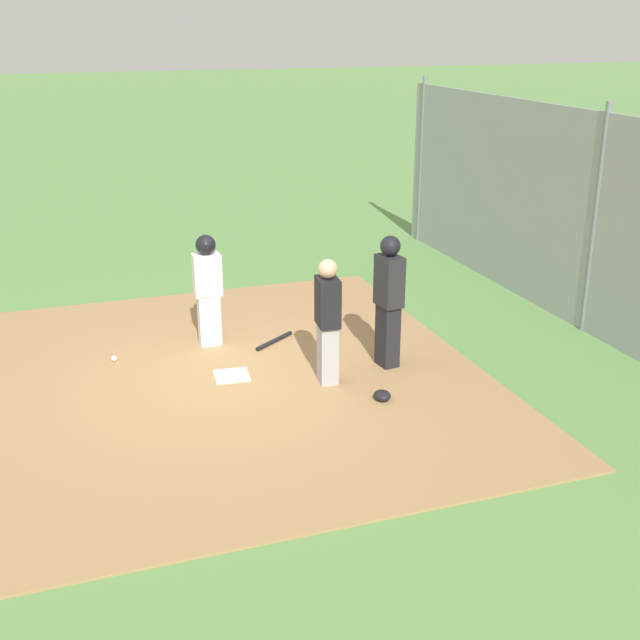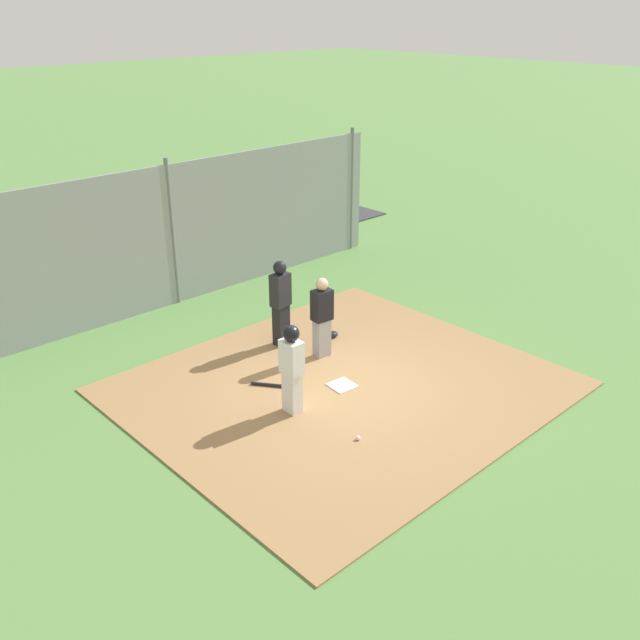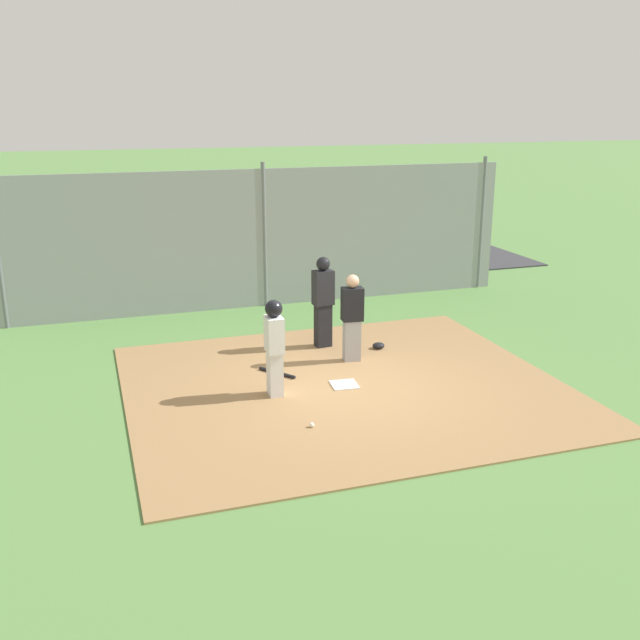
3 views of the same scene
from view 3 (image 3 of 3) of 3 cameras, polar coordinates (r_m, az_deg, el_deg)
The scene contains 13 objects.
ground_plane at distance 12.19m, azimuth 1.94°, elevation -5.33°, with size 140.00×140.00×0.00m, color #5B8947.
dirt_infield at distance 12.18m, azimuth 1.95°, elevation -5.27°, with size 7.20×6.40×0.03m, color #9E774C.
home_plate at distance 12.18m, azimuth 1.95°, elevation -5.16°, with size 0.44×0.44×0.02m, color white.
catcher at distance 13.08m, azimuth 2.57°, elevation 0.29°, with size 0.40×0.30×1.63m.
umpire at distance 13.82m, azimuth 0.25°, elevation 1.62°, with size 0.41×0.30×1.78m.
runner at distance 11.50m, azimuth -3.65°, elevation -1.75°, with size 0.28×0.38×1.60m.
baseball_bat at distance 12.66m, azimuth -3.43°, elevation -4.21°, with size 0.06×0.06×0.78m, color black.
catcher_mask at distance 13.98m, azimuth 4.67°, elevation -2.04°, with size 0.24×0.20×0.12m, color black.
baseball at distance 10.65m, azimuth -0.66°, elevation -8.34°, with size 0.07×0.07×0.07m, color white.
backstop_fence at distance 16.75m, azimuth -4.44°, elevation 6.47°, with size 12.00×0.10×3.35m.
parking_lot at distance 21.08m, azimuth -7.12°, elevation 4.14°, with size 18.00×5.20×0.04m, color #38383D.
parked_car_blue at distance 21.04m, azimuth 0.78°, elevation 5.89°, with size 4.24×1.96×1.28m.
parked_car_white at distance 21.13m, azimuth -16.37°, elevation 5.26°, with size 4.26×2.00×1.28m.
Camera 3 is at (3.93, 10.59, 4.59)m, focal length 40.24 mm.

